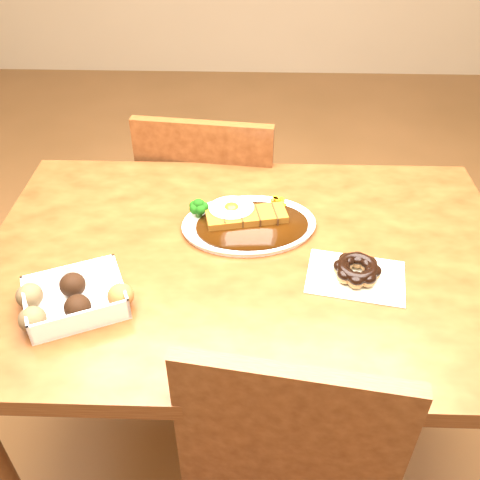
{
  "coord_description": "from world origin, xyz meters",
  "views": [
    {
      "loc": [
        0.01,
        -0.92,
        1.53
      ],
      "look_at": [
        -0.02,
        -0.02,
        0.81
      ],
      "focal_mm": 40.0,
      "sensor_mm": 36.0,
      "label": 1
    }
  ],
  "objects_px": {
    "chair_far": "(214,212)",
    "donut_box": "(73,298)",
    "table": "(248,286)",
    "katsu_curry_plate": "(247,221)",
    "pon_de_ring": "(357,270)"
  },
  "relations": [
    {
      "from": "chair_far",
      "to": "donut_box",
      "type": "relative_size",
      "value": 3.72
    },
    {
      "from": "table",
      "to": "chair_far",
      "type": "distance_m",
      "value": 0.58
    },
    {
      "from": "katsu_curry_plate",
      "to": "donut_box",
      "type": "distance_m",
      "value": 0.44
    },
    {
      "from": "table",
      "to": "pon_de_ring",
      "type": "bearing_deg",
      "value": -16.75
    },
    {
      "from": "katsu_curry_plate",
      "to": "chair_far",
      "type": "bearing_deg",
      "value": 105.2
    },
    {
      "from": "chair_far",
      "to": "katsu_curry_plate",
      "type": "distance_m",
      "value": 0.53
    },
    {
      "from": "table",
      "to": "donut_box",
      "type": "xyz_separation_m",
      "value": [
        -0.35,
        -0.18,
        0.13
      ]
    },
    {
      "from": "pon_de_ring",
      "to": "donut_box",
      "type": "bearing_deg",
      "value": -169.43
    },
    {
      "from": "katsu_curry_plate",
      "to": "pon_de_ring",
      "type": "bearing_deg",
      "value": -36.0
    },
    {
      "from": "katsu_curry_plate",
      "to": "table",
      "type": "bearing_deg",
      "value": -86.17
    },
    {
      "from": "table",
      "to": "donut_box",
      "type": "bearing_deg",
      "value": -152.87
    },
    {
      "from": "table",
      "to": "pon_de_ring",
      "type": "xyz_separation_m",
      "value": [
        0.23,
        -0.07,
        0.12
      ]
    },
    {
      "from": "donut_box",
      "to": "pon_de_ring",
      "type": "distance_m",
      "value": 0.59
    },
    {
      "from": "chair_far",
      "to": "donut_box",
      "type": "bearing_deg",
      "value": 79.02
    },
    {
      "from": "table",
      "to": "katsu_curry_plate",
      "type": "relative_size",
      "value": 3.52
    }
  ]
}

